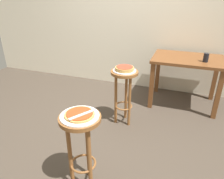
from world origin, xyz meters
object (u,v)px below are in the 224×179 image
at_px(pizza_middle, 125,68).
at_px(cup_near_edge, 206,58).
at_px(serving_plate_middle, 124,71).
at_px(serving_plate_foreground, 80,116).
at_px(dining_table, 187,66).
at_px(pizza_server_knife, 82,115).
at_px(stool_middle, 124,87).
at_px(pizza_foreground, 80,114).
at_px(stool_foreground, 81,138).

bearing_deg(pizza_middle, cup_near_edge, 36.12).
relative_size(serving_plate_middle, pizza_middle, 1.25).
height_order(serving_plate_foreground, cup_near_edge, cup_near_edge).
xyz_separation_m(dining_table, pizza_server_knife, (-0.72, -1.94, 0.14)).
bearing_deg(stool_middle, cup_near_edge, 36.12).
bearing_deg(serving_plate_foreground, cup_near_edge, 61.38).
bearing_deg(pizza_foreground, pizza_middle, 88.08).
bearing_deg(serving_plate_foreground, dining_table, 68.53).
bearing_deg(stool_foreground, dining_table, 68.53).
height_order(serving_plate_middle, dining_table, same).
bearing_deg(stool_foreground, serving_plate_middle, 88.08).
distance_m(stool_middle, serving_plate_middle, 0.21).
distance_m(pizza_foreground, dining_table, 2.07).
relative_size(stool_foreground, cup_near_edge, 6.10).
xyz_separation_m(serving_plate_foreground, stool_middle, (0.04, 1.11, -0.21)).
xyz_separation_m(stool_foreground, serving_plate_foreground, (-0.00, 0.00, 0.21)).
height_order(dining_table, pizza_server_knife, pizza_server_knife).
bearing_deg(pizza_middle, stool_middle, 180.00).
bearing_deg(stool_foreground, serving_plate_foreground, 104.04).
distance_m(cup_near_edge, pizza_server_knife, 2.05).
height_order(pizza_foreground, pizza_middle, pizza_middle).
bearing_deg(pizza_foreground, pizza_server_knife, -33.69).
bearing_deg(pizza_middle, serving_plate_middle, 180.00).
height_order(serving_plate_foreground, dining_table, same).
bearing_deg(pizza_foreground, dining_table, 68.53).
xyz_separation_m(pizza_middle, cup_near_edge, (0.94, 0.69, 0.04)).
xyz_separation_m(stool_middle, cup_near_edge, (0.94, 0.69, 0.28)).
height_order(serving_plate_foreground, serving_plate_middle, same).
bearing_deg(serving_plate_middle, cup_near_edge, 36.12).
height_order(stool_foreground, pizza_foreground, pizza_foreground).
distance_m(serving_plate_foreground, pizza_server_knife, 0.05).
height_order(pizza_foreground, dining_table, pizza_foreground).
relative_size(stool_middle, cup_near_edge, 6.10).
distance_m(serving_plate_foreground, stool_middle, 1.13).
relative_size(serving_plate_foreground, cup_near_edge, 2.59).
bearing_deg(serving_plate_middle, stool_middle, 0.00).
xyz_separation_m(cup_near_edge, pizza_server_knife, (-0.95, -1.81, -0.04)).
bearing_deg(cup_near_edge, stool_foreground, -118.62).
relative_size(stool_middle, serving_plate_middle, 2.57).
distance_m(pizza_foreground, serving_plate_middle, 1.11).
distance_m(serving_plate_middle, cup_near_edge, 1.17).
relative_size(stool_foreground, serving_plate_middle, 2.57).
relative_size(stool_foreground, stool_middle, 1.00).
relative_size(cup_near_edge, pizza_server_knife, 0.55).
xyz_separation_m(serving_plate_foreground, pizza_middle, (0.04, 1.11, 0.03)).
xyz_separation_m(stool_foreground, serving_plate_middle, (0.04, 1.11, 0.21)).
relative_size(pizza_middle, pizza_server_knife, 1.04).
xyz_separation_m(serving_plate_middle, pizza_middle, (0.00, 0.00, 0.03)).
bearing_deg(stool_middle, stool_foreground, -91.92).
bearing_deg(serving_plate_foreground, serving_plate_middle, 88.08).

